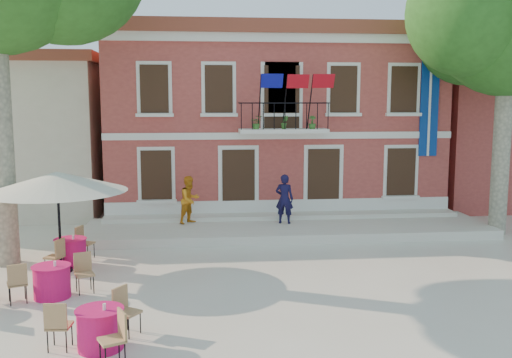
% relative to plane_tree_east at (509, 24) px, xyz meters
% --- Properties ---
extents(ground, '(90.00, 90.00, 0.00)m').
position_rel_plane_tree_east_xyz_m(ground, '(-9.24, -3.59, -7.09)').
color(ground, beige).
rests_on(ground, ground).
extents(main_building, '(13.50, 9.59, 7.50)m').
position_rel_plane_tree_east_xyz_m(main_building, '(-7.24, 6.40, -3.31)').
color(main_building, '#B84C42').
rests_on(main_building, ground).
extents(neighbor_west, '(9.40, 9.40, 6.40)m').
position_rel_plane_tree_east_xyz_m(neighbor_west, '(-18.74, 7.41, -3.87)').
color(neighbor_west, beige).
rests_on(neighbor_west, ground).
extents(terrace, '(14.00, 3.40, 0.30)m').
position_rel_plane_tree_east_xyz_m(terrace, '(-7.24, 0.81, -6.94)').
color(terrace, silver).
rests_on(terrace, ground).
extents(plane_tree_east, '(4.89, 4.89, 9.60)m').
position_rel_plane_tree_east_xyz_m(plane_tree_east, '(0.00, 0.00, 0.00)').
color(plane_tree_east, '#A59E84').
rests_on(plane_tree_east, ground).
extents(patio_umbrella, '(3.66, 3.66, 2.72)m').
position_rel_plane_tree_east_xyz_m(patio_umbrella, '(-14.03, -3.06, -4.64)').
color(patio_umbrella, black).
rests_on(patio_umbrella, ground).
extents(pedestrian_navy, '(0.74, 0.60, 1.74)m').
position_rel_plane_tree_east_xyz_m(pedestrian_navy, '(-7.32, 1.02, -5.92)').
color(pedestrian_navy, '#120F33').
rests_on(pedestrian_navy, terrace).
extents(pedestrian_orange, '(1.03, 1.02, 1.67)m').
position_rel_plane_tree_east_xyz_m(pedestrian_orange, '(-10.62, 1.37, -5.95)').
color(pedestrian_orange, orange).
rests_on(pedestrian_orange, terrace).
extents(cafe_table_0, '(1.94, 1.10, 0.95)m').
position_rel_plane_tree_east_xyz_m(cafe_table_0, '(-13.76, -5.16, -6.67)').
color(cafe_table_0, '#C0124B').
rests_on(cafe_table_0, ground).
extents(cafe_table_1, '(1.70, 1.87, 0.95)m').
position_rel_plane_tree_east_xyz_m(cafe_table_1, '(-12.16, -8.13, -6.66)').
color(cafe_table_1, '#C0124B').
rests_on(cafe_table_1, ground).
extents(cafe_table_3, '(1.10, 1.94, 0.95)m').
position_rel_plane_tree_east_xyz_m(cafe_table_3, '(-13.89, -2.52, -6.67)').
color(cafe_table_3, '#C0124B').
rests_on(cafe_table_3, ground).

